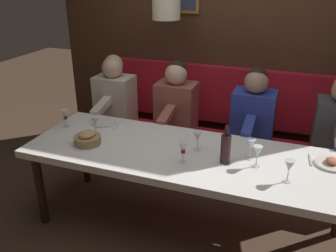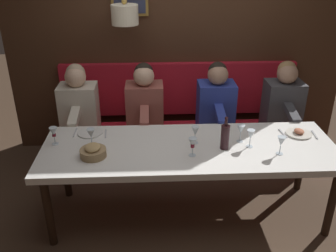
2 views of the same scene
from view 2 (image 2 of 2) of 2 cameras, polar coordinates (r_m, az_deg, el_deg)
The scene contains 19 objects.
ground_plane at distance 3.71m, azimuth 3.02°, elevation -13.15°, with size 12.00×12.00×0.00m, color #4C3828.
dining_table at distance 3.33m, azimuth 3.29°, elevation -4.06°, with size 0.90×2.61×0.74m.
banquette_bench at distance 4.32m, azimuth 1.98°, elevation -3.35°, with size 0.52×2.81×0.45m, color red.
back_wall_panel at distance 4.44m, azimuth 1.48°, elevation 13.32°, with size 0.59×4.01×2.90m.
diner_nearest at distance 4.30m, azimuth 17.30°, elevation 3.97°, with size 0.60×0.40×0.79m.
diner_near at distance 4.10m, azimuth 7.40°, elevation 3.94°, with size 0.60×0.40×0.79m.
diner_middle at distance 4.04m, azimuth -3.62°, elevation 3.77°, with size 0.60×0.40×0.79m.
diner_far at distance 4.12m, azimuth -13.57°, elevation 3.50°, with size 0.60×0.40×0.79m.
place_setting_0 at distance 3.58m, azimuth -11.83°, elevation -1.02°, with size 0.24×0.31×0.01m.
place_setting_1 at distance 3.70m, azimuth 19.44°, elevation -1.01°, with size 0.24×0.32×0.05m.
wine_glass_0 at distance 3.38m, azimuth 11.11°, elevation -0.59°, with size 0.07×0.07×0.16m.
wine_glass_1 at distance 3.43m, azimuth -17.15°, elevation -0.96°, with size 0.07×0.07×0.16m.
wine_glass_2 at distance 3.31m, azimuth 12.56°, elevation -1.33°, with size 0.07×0.07×0.16m.
wine_glass_3 at distance 3.32m, azimuth -11.74°, elevation -1.19°, with size 0.07×0.07×0.16m.
wine_glass_4 at distance 3.10m, azimuth 3.80°, elevation -2.68°, with size 0.07×0.07×0.16m.
wine_glass_5 at distance 3.26m, azimuth 16.98°, elevation -2.32°, with size 0.07×0.07×0.16m.
wine_glass_6 at distance 3.30m, azimuth 4.20°, elevation -0.81°, with size 0.07×0.07×0.16m.
wine_bottle at distance 3.24m, azimuth 8.74°, elevation -1.61°, with size 0.08×0.08×0.30m.
bread_bowl at distance 3.18m, azimuth -11.43°, elevation -3.85°, with size 0.22×0.22×0.12m.
Camera 2 is at (-2.86, 0.32, 2.34)m, focal length 39.71 mm.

